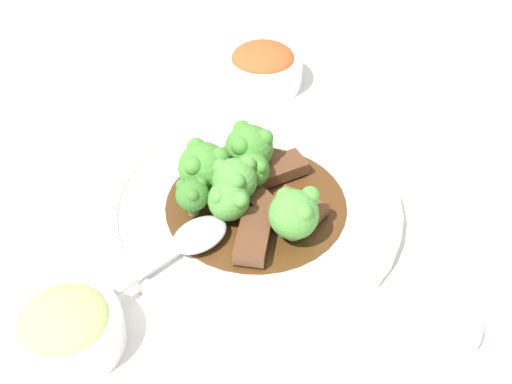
# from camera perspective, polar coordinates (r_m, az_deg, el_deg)

# --- Properties ---
(ground_plane) EXTENTS (4.00, 4.00, 0.00)m
(ground_plane) POSITION_cam_1_polar(r_m,az_deg,el_deg) (0.78, 0.00, -1.82)
(ground_plane) COLOR silver
(main_plate) EXTENTS (0.32, 0.32, 0.02)m
(main_plate) POSITION_cam_1_polar(r_m,az_deg,el_deg) (0.77, 0.00, -1.29)
(main_plate) COLOR white
(main_plate) RESTS_ON ground_plane
(beef_strip_0) EXTENTS (0.04, 0.06, 0.01)m
(beef_strip_0) POSITION_cam_1_polar(r_m,az_deg,el_deg) (0.76, 3.50, -1.13)
(beef_strip_0) COLOR brown
(beef_strip_0) RESTS_ON main_plate
(beef_strip_1) EXTENTS (0.07, 0.07, 0.02)m
(beef_strip_1) POSITION_cam_1_polar(r_m,az_deg,el_deg) (0.72, -0.20, -3.55)
(beef_strip_1) COLOR #56331E
(beef_strip_1) RESTS_ON main_plate
(beef_strip_2) EXTENTS (0.05, 0.06, 0.01)m
(beef_strip_2) POSITION_cam_1_polar(r_m,az_deg,el_deg) (0.80, -2.96, 1.96)
(beef_strip_2) COLOR brown
(beef_strip_2) RESTS_ON main_plate
(beef_strip_3) EXTENTS (0.07, 0.04, 0.01)m
(beef_strip_3) POSITION_cam_1_polar(r_m,az_deg,el_deg) (0.80, 1.76, 1.85)
(beef_strip_3) COLOR #56331E
(beef_strip_3) RESTS_ON main_plate
(beef_strip_4) EXTENTS (0.03, 0.05, 0.01)m
(beef_strip_4) POSITION_cam_1_polar(r_m,az_deg,el_deg) (0.76, 0.55, -0.90)
(beef_strip_4) COLOR #56331E
(beef_strip_4) RESTS_ON main_plate
(broccoli_floret_0) EXTENTS (0.05, 0.05, 0.05)m
(broccoli_floret_0) POSITION_cam_1_polar(r_m,az_deg,el_deg) (0.75, -1.75, 0.98)
(broccoli_floret_0) COLOR #7FA84C
(broccoli_floret_0) RESTS_ON main_plate
(broccoli_floret_1) EXTENTS (0.04, 0.04, 0.05)m
(broccoli_floret_1) POSITION_cam_1_polar(r_m,az_deg,el_deg) (0.77, -0.36, 1.83)
(broccoli_floret_1) COLOR #7FA84C
(broccoli_floret_1) RESTS_ON main_plate
(broccoli_floret_2) EXTENTS (0.06, 0.06, 0.06)m
(broccoli_floret_2) POSITION_cam_1_polar(r_m,az_deg,el_deg) (0.76, -4.21, 2.06)
(broccoli_floret_2) COLOR #7FA84C
(broccoli_floret_2) RESTS_ON main_plate
(broccoli_floret_3) EXTENTS (0.05, 0.05, 0.06)m
(broccoli_floret_3) POSITION_cam_1_polar(r_m,az_deg,el_deg) (0.71, 3.34, -1.57)
(broccoli_floret_3) COLOR #8EB756
(broccoli_floret_3) RESTS_ON main_plate
(broccoli_floret_4) EXTENTS (0.04, 0.04, 0.05)m
(broccoli_floret_4) POSITION_cam_1_polar(r_m,az_deg,el_deg) (0.73, -2.02, -0.75)
(broccoli_floret_4) COLOR #8EB756
(broccoli_floret_4) RESTS_ON main_plate
(broccoli_floret_5) EXTENTS (0.05, 0.05, 0.06)m
(broccoli_floret_5) POSITION_cam_1_polar(r_m,az_deg,el_deg) (0.79, -0.57, 3.60)
(broccoli_floret_5) COLOR #8EB756
(broccoli_floret_5) RESTS_ON main_plate
(broccoli_floret_6) EXTENTS (0.04, 0.04, 0.04)m
(broccoli_floret_6) POSITION_cam_1_polar(r_m,az_deg,el_deg) (0.74, -5.11, -0.18)
(broccoli_floret_6) COLOR #7FA84C
(broccoli_floret_6) RESTS_ON main_plate
(serving_spoon) EXTENTS (0.20, 0.05, 0.01)m
(serving_spoon) POSITION_cam_1_polar(r_m,az_deg,el_deg) (0.72, -5.39, -4.03)
(serving_spoon) COLOR #B7B7BC
(serving_spoon) RESTS_ON main_plate
(side_bowl_kimchi) EXTENTS (0.10, 0.10, 0.05)m
(side_bowl_kimchi) POSITION_cam_1_polar(r_m,az_deg,el_deg) (0.96, 0.57, 10.02)
(side_bowl_kimchi) COLOR white
(side_bowl_kimchi) RESTS_ON ground_plane
(side_bowl_appetizer) EXTENTS (0.10, 0.10, 0.05)m
(side_bowl_appetizer) POSITION_cam_1_polar(r_m,az_deg,el_deg) (0.67, -14.91, -10.41)
(side_bowl_appetizer) COLOR white
(side_bowl_appetizer) RESTS_ON ground_plane
(sauce_dish) EXTENTS (0.08, 0.08, 0.01)m
(sauce_dish) POSITION_cam_1_polar(r_m,az_deg,el_deg) (0.70, 14.52, -10.22)
(sauce_dish) COLOR white
(sauce_dish) RESTS_ON ground_plane
(paper_napkin) EXTENTS (0.13, 0.08, 0.01)m
(paper_napkin) POSITION_cam_1_polar(r_m,az_deg,el_deg) (0.75, 17.41, -6.58)
(paper_napkin) COLOR white
(paper_napkin) RESTS_ON ground_plane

